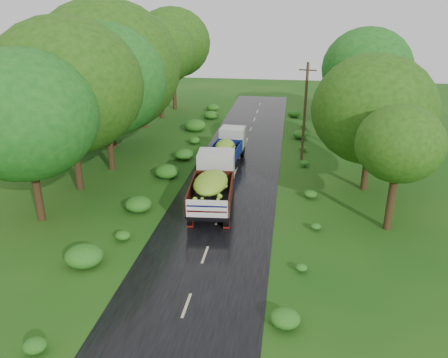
# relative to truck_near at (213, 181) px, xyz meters

# --- Properties ---
(ground) EXTENTS (120.00, 120.00, 0.00)m
(ground) POSITION_rel_truck_near_xyz_m (0.59, -9.81, -1.60)
(ground) COLOR #0E430E
(ground) RESTS_ON ground
(road) EXTENTS (6.50, 80.00, 0.02)m
(road) POSITION_rel_truck_near_xyz_m (0.59, -4.81, -1.59)
(road) COLOR black
(road) RESTS_ON ground
(road_lines) EXTENTS (0.12, 69.60, 0.00)m
(road_lines) POSITION_rel_truck_near_xyz_m (0.59, -3.81, -1.57)
(road_lines) COLOR #BFB78C
(road_lines) RESTS_ON road
(truck_near) EXTENTS (2.90, 6.88, 2.82)m
(truck_near) POSITION_rel_truck_near_xyz_m (0.00, 0.00, 0.00)
(truck_near) COLOR black
(truck_near) RESTS_ON ground
(truck_far) EXTENTS (2.41, 5.77, 2.37)m
(truck_far) POSITION_rel_truck_near_xyz_m (-0.24, 8.10, -0.26)
(truck_far) COLOR black
(truck_far) RESTS_ON ground
(utility_pole) EXTENTS (1.32, 0.41, 7.65)m
(utility_pole) POSITION_rel_truck_near_xyz_m (5.52, 9.59, 2.34)
(utility_pole) COLOR #382616
(utility_pole) RESTS_ON ground
(trees_left) EXTENTS (6.53, 33.53, 9.47)m
(trees_left) POSITION_rel_truck_near_xyz_m (-9.66, 10.51, 5.20)
(trees_left) COLOR black
(trees_left) RESTS_ON ground
(trees_right) EXTENTS (5.74, 30.88, 7.91)m
(trees_right) POSITION_rel_truck_near_xyz_m (10.35, 12.08, 3.74)
(trees_right) COLOR black
(trees_right) RESTS_ON ground
(shrubs) EXTENTS (11.90, 44.00, 0.70)m
(shrubs) POSITION_rel_truck_near_xyz_m (0.59, 4.19, -1.25)
(shrubs) COLOR #1D5C15
(shrubs) RESTS_ON ground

